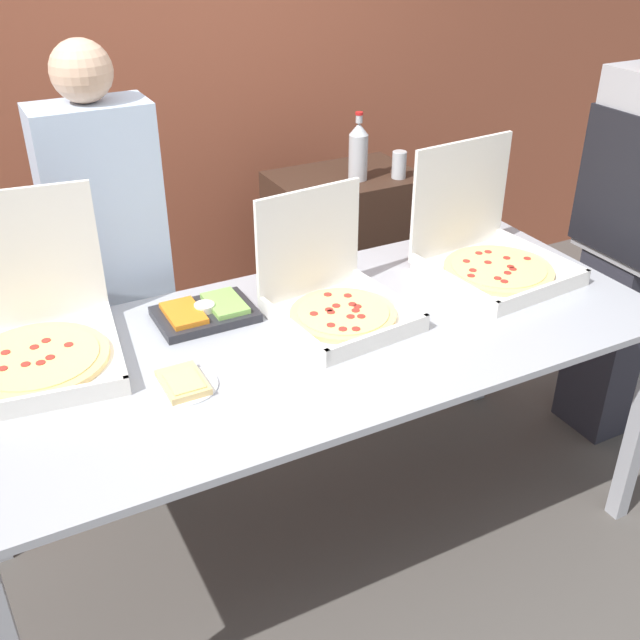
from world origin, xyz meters
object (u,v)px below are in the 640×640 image
object	(u,v)px
pizza_box_near_right	(489,251)
person_guest_plaid	(113,275)
pizza_box_far_right	(334,297)
soda_bottle	(358,151)
paper_plate_front_left	(183,383)
veggie_tray	(205,313)
soda_can_silver	(399,165)
person_server_vest	(633,221)
pizza_box_near_left	(33,334)

from	to	relation	value
pizza_box_near_right	person_guest_plaid	bearing A→B (deg)	150.40
pizza_box_far_right	soda_bottle	bearing A→B (deg)	50.15
paper_plate_front_left	person_guest_plaid	xyz separation A→B (m)	(-0.01, 0.79, 0.01)
soda_bottle	pizza_box_far_right	bearing A→B (deg)	-124.16
paper_plate_front_left	veggie_tray	distance (m)	0.40
soda_can_silver	veggie_tray	bearing A→B (deg)	-151.62
soda_can_silver	person_server_vest	size ratio (longest dim) A/B	0.07
pizza_box_far_right	person_guest_plaid	size ratio (longest dim) A/B	0.26
paper_plate_front_left	person_server_vest	world-z (taller)	person_server_vest
pizza_box_near_left	soda_bottle	size ratio (longest dim) A/B	1.82
paper_plate_front_left	person_server_vest	bearing A→B (deg)	3.73
soda_bottle	person_guest_plaid	bearing A→B (deg)	-167.30
pizza_box_near_right	veggie_tray	distance (m)	1.09
pizza_box_far_right	soda_can_silver	distance (m)	1.14
pizza_box_near_left	soda_can_silver	xyz separation A→B (m)	(1.72, 0.63, 0.09)
pizza_box_near_left	soda_can_silver	world-z (taller)	pizza_box_near_left
pizza_box_far_right	veggie_tray	xyz separation A→B (m)	(-0.39, 0.19, -0.05)
pizza_box_far_right	pizza_box_near_left	distance (m)	0.96
person_server_vest	soda_can_silver	bearing A→B (deg)	32.95
pizza_box_near_left	person_guest_plaid	distance (m)	0.55
soda_bottle	soda_can_silver	size ratio (longest dim) A/B	2.47
veggie_tray	person_guest_plaid	world-z (taller)	person_guest_plaid
veggie_tray	person_server_vest	xyz separation A→B (m)	(1.74, -0.23, 0.08)
pizza_box_near_right	pizza_box_near_left	bearing A→B (deg)	169.26
pizza_box_far_right	veggie_tray	size ratio (longest dim) A/B	1.41
soda_bottle	person_server_vest	world-z (taller)	person_server_vest
person_guest_plaid	soda_can_silver	bearing A→B (deg)	-171.61
paper_plate_front_left	veggie_tray	size ratio (longest dim) A/B	0.62
soda_can_silver	person_server_vest	distance (m)	1.03
veggie_tray	person_server_vest	size ratio (longest dim) A/B	0.18
paper_plate_front_left	veggie_tray	world-z (taller)	veggie_tray
soda_bottle	paper_plate_front_left	bearing A→B (deg)	-138.49
pizza_box_near_left	veggie_tray	bearing A→B (deg)	6.10
pizza_box_far_right	pizza_box_near_right	distance (m)	0.68
pizza_box_far_right	pizza_box_near_right	size ratio (longest dim) A/B	0.89
person_server_vest	pizza_box_far_right	bearing A→B (deg)	88.28
person_guest_plaid	pizza_box_far_right	bearing A→B (deg)	133.98
pizza_box_near_right	soda_bottle	xyz separation A→B (m)	(-0.07, 0.85, 0.16)
pizza_box_near_right	soda_can_silver	world-z (taller)	pizza_box_near_right
pizza_box_near_right	paper_plate_front_left	distance (m)	1.29
pizza_box_far_right	paper_plate_front_left	distance (m)	0.62
pizza_box_near_right	paper_plate_front_left	bearing A→B (deg)	-175.98
pizza_box_far_right	veggie_tray	bearing A→B (deg)	148.83
pizza_box_far_right	pizza_box_near_right	xyz separation A→B (m)	(0.68, 0.04, 0.01)
soda_can_silver	person_server_vest	xyz separation A→B (m)	(0.56, -0.86, -0.07)
veggie_tray	soda_bottle	size ratio (longest dim) A/B	1.06
paper_plate_front_left	soda_bottle	size ratio (longest dim) A/B	0.66
paper_plate_front_left	person_server_vest	size ratio (longest dim) A/B	0.11
veggie_tray	person_server_vest	distance (m)	1.75
veggie_tray	person_guest_plaid	bearing A→B (deg)	115.28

